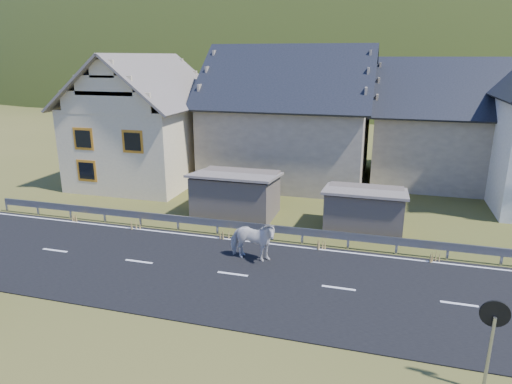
% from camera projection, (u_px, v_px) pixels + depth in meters
% --- Properties ---
extents(ground, '(160.00, 160.00, 0.00)m').
position_uv_depth(ground, '(233.00, 275.00, 17.36)').
color(ground, '#333E13').
rests_on(ground, ground).
extents(road, '(60.00, 7.00, 0.04)m').
position_uv_depth(road, '(233.00, 275.00, 17.35)').
color(road, black).
rests_on(road, ground).
extents(lane_markings, '(60.00, 6.60, 0.01)m').
position_uv_depth(lane_markings, '(233.00, 274.00, 17.35)').
color(lane_markings, silver).
rests_on(lane_markings, road).
extents(guardrail, '(28.10, 0.09, 0.75)m').
position_uv_depth(guardrail, '(259.00, 228.00, 20.59)').
color(guardrail, '#93969B').
rests_on(guardrail, ground).
extents(shed_left, '(4.30, 3.30, 2.40)m').
position_uv_depth(shed_left, '(236.00, 195.00, 23.56)').
color(shed_left, brown).
rests_on(shed_left, ground).
extents(shed_right, '(3.80, 2.90, 2.20)m').
position_uv_depth(shed_right, '(364.00, 211.00, 21.42)').
color(shed_right, brown).
rests_on(shed_right, ground).
extents(house_cream, '(7.80, 9.80, 8.30)m').
position_uv_depth(house_cream, '(146.00, 114.00, 29.79)').
color(house_cream, beige).
rests_on(house_cream, ground).
extents(house_stone_a, '(10.80, 9.80, 8.90)m').
position_uv_depth(house_stone_a, '(290.00, 109.00, 30.11)').
color(house_stone_a, tan).
rests_on(house_stone_a, ground).
extents(house_stone_b, '(9.80, 8.80, 8.10)m').
position_uv_depth(house_stone_b, '(448.00, 117.00, 29.45)').
color(house_stone_b, tan).
rests_on(house_stone_b, ground).
extents(mountain, '(440.00, 280.00, 260.00)m').
position_uv_depth(mountain, '(385.00, 127.00, 187.63)').
color(mountain, '#303E15').
rests_on(mountain, ground).
extents(conifer_patch, '(76.00, 50.00, 28.00)m').
position_uv_depth(conifer_patch, '(174.00, 63.00, 131.40)').
color(conifer_patch, black).
rests_on(conifer_patch, ground).
extents(horse, '(1.01, 2.06, 1.71)m').
position_uv_depth(horse, '(252.00, 240.00, 18.31)').
color(horse, silver).
rests_on(horse, road).
extents(traffic_mirror, '(0.69, 0.20, 2.48)m').
position_uv_depth(traffic_mirror, '(493.00, 326.00, 10.89)').
color(traffic_mirror, '#93969B').
rests_on(traffic_mirror, ground).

